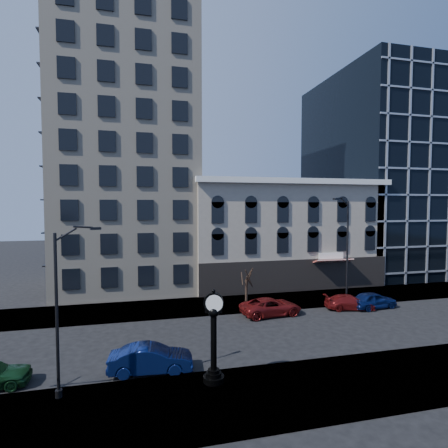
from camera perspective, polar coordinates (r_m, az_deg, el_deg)
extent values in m
plane|color=black|center=(26.35, -2.31, -18.18)|extent=(160.00, 160.00, 0.00)
cube|color=gray|center=(33.80, -5.02, -13.25)|extent=(160.00, 6.00, 0.12)
cube|color=gray|center=(19.28, 2.88, -26.40)|extent=(160.00, 6.00, 0.12)
cube|color=beige|center=(44.14, -15.38, 15.31)|extent=(15.00, 15.00, 38.00)
cube|color=#A49987|center=(43.61, 9.12, -1.65)|extent=(22.00, 10.00, 12.00)
cube|color=white|center=(38.81, 12.18, 6.91)|extent=(22.60, 0.80, 0.60)
cube|color=black|center=(39.62, 11.91, -8.29)|extent=(22.00, 0.30, 3.60)
cube|color=maroon|center=(40.73, 17.39, -5.76)|extent=(4.50, 1.18, 0.55)
cube|color=black|center=(58.36, 25.78, 7.13)|extent=(20.00, 20.00, 28.00)
cylinder|color=black|center=(20.42, -1.69, -23.93)|extent=(1.14, 1.14, 0.31)
cylinder|color=black|center=(20.30, -1.70, -23.28)|extent=(0.83, 0.83, 0.21)
cylinder|color=black|center=(20.22, -1.70, -22.81)|extent=(0.62, 0.62, 0.17)
cylinder|color=black|center=(19.59, -1.70, -18.67)|extent=(0.33, 0.33, 2.99)
sphere|color=black|center=(19.05, -1.71, -14.20)|extent=(0.58, 0.58, 0.58)
cube|color=black|center=(19.02, -1.71, -13.90)|extent=(0.96, 0.46, 0.26)
cylinder|color=black|center=(18.91, -1.71, -12.70)|extent=(1.12, 0.59, 1.07)
cylinder|color=white|center=(18.74, -1.60, -12.84)|extent=(0.88, 0.25, 0.91)
cylinder|color=white|center=(19.07, -1.83, -12.56)|extent=(0.88, 0.25, 0.91)
sphere|color=black|center=(18.75, -1.72, -10.88)|extent=(0.21, 0.21, 0.21)
cylinder|color=black|center=(19.29, -25.63, -13.40)|extent=(0.15, 0.15, 8.10)
cylinder|color=black|center=(20.70, -25.36, -23.73)|extent=(0.34, 0.34, 0.38)
cube|color=black|center=(18.92, -20.56, -0.70)|extent=(0.56, 0.38, 0.13)
cylinder|color=black|center=(36.22, 19.49, -4.27)|extent=(0.18, 0.18, 9.84)
cylinder|color=black|center=(37.10, 19.36, -11.47)|extent=(0.41, 0.41, 0.46)
cube|color=black|center=(34.20, 17.52, 3.89)|extent=(0.68, 0.46, 0.16)
cylinder|color=#302118|center=(32.95, 3.67, -11.28)|extent=(0.25, 0.25, 2.54)
imported|color=#0C194C|center=(21.77, -11.83, -20.75)|extent=(4.84, 2.06, 1.55)
imported|color=maroon|center=(31.44, 7.65, -13.22)|extent=(5.60, 3.01, 1.49)
imported|color=maroon|center=(34.80, 19.86, -11.92)|extent=(4.82, 2.79, 1.31)
imported|color=#0C194C|center=(35.89, 23.15, -11.35)|extent=(4.67, 2.31, 1.53)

